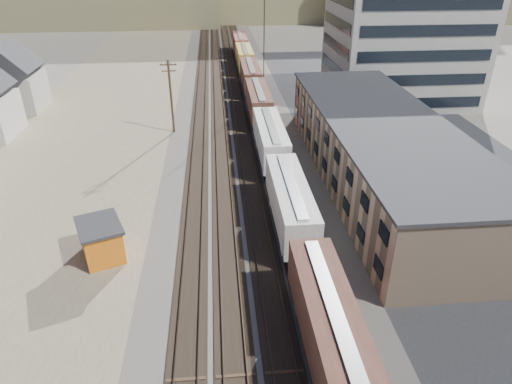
{
  "coord_description": "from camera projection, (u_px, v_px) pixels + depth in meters",
  "views": [
    {
      "loc": [
        -2.48,
        -19.02,
        23.09
      ],
      "look_at": [
        0.86,
        17.94,
        3.0
      ],
      "focal_mm": 32.0,
      "sensor_mm": 36.0,
      "label": 1
    }
  ],
  "objects": [
    {
      "name": "ground",
      "position": [
        268.0,
        375.0,
        27.84
      ],
      "size": [
        300.0,
        300.0,
        0.0
      ],
      "primitive_type": "plane",
      "color": "#6B6356",
      "rests_on": "ground"
    },
    {
      "name": "ballast_bed",
      "position": [
        232.0,
        112.0,
        71.62
      ],
      "size": [
        18.0,
        200.0,
        0.06
      ],
      "primitive_type": "cube",
      "color": "#4C4742",
      "rests_on": "ground"
    },
    {
      "name": "dirt_yard",
      "position": [
        87.0,
        140.0,
        61.29
      ],
      "size": [
        24.0,
        180.0,
        0.03
      ],
      "primitive_type": "cube",
      "color": "#73624F",
      "rests_on": "ground"
    },
    {
      "name": "asphalt_lot",
      "position": [
        404.0,
        144.0,
        60.23
      ],
      "size": [
        26.0,
        120.0,
        0.04
      ],
      "primitive_type": "cube",
      "color": "#232326",
      "rests_on": "ground"
    },
    {
      "name": "rail_tracks",
      "position": [
        229.0,
        112.0,
        71.54
      ],
      "size": [
        11.4,
        200.0,
        0.24
      ],
      "color": "black",
      "rests_on": "ground"
    },
    {
      "name": "freight_train",
      "position": [
        264.0,
        118.0,
        60.95
      ],
      "size": [
        3.0,
        119.74,
        4.46
      ],
      "color": "black",
      "rests_on": "ground"
    },
    {
      "name": "warehouse",
      "position": [
        380.0,
        150.0,
        49.18
      ],
      "size": [
        12.4,
        40.4,
        7.25
      ],
      "color": "tan",
      "rests_on": "ground"
    },
    {
      "name": "office_tower",
      "position": [
        402.0,
        43.0,
        73.77
      ],
      "size": [
        22.6,
        18.6,
        18.45
      ],
      "color": "#9E998E",
      "rests_on": "ground"
    },
    {
      "name": "utility_pole_north",
      "position": [
        171.0,
        96.0,
        61.44
      ],
      "size": [
        2.2,
        0.32,
        10.0
      ],
      "color": "#382619",
      "rests_on": "ground"
    },
    {
      "name": "radio_mast",
      "position": [
        264.0,
        40.0,
        76.53
      ],
      "size": [
        1.2,
        0.16,
        18.0
      ],
      "color": "black",
      "rests_on": "ground"
    },
    {
      "name": "maintenance_shed",
      "position": [
        101.0,
        240.0,
        37.71
      ],
      "size": [
        4.74,
        5.29,
        3.19
      ],
      "color": "orange",
      "rests_on": "ground"
    },
    {
      "name": "parked_car_blue",
      "position": [
        381.0,
        118.0,
        66.69
      ],
      "size": [
        4.93,
        6.67,
        1.69
      ],
      "primitive_type": "imported",
      "rotation": [
        0.0,
        0.0,
        0.4
      ],
      "color": "navy",
      "rests_on": "ground"
    },
    {
      "name": "parked_car_far",
      "position": [
        414.0,
        84.0,
        83.72
      ],
      "size": [
        1.87,
        4.57,
        1.55
      ],
      "primitive_type": "imported",
      "rotation": [
        0.0,
        0.0,
        0.01
      ],
      "color": "white",
      "rests_on": "ground"
    }
  ]
}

